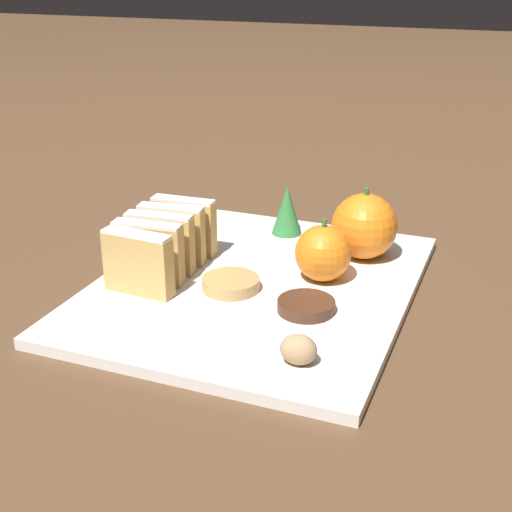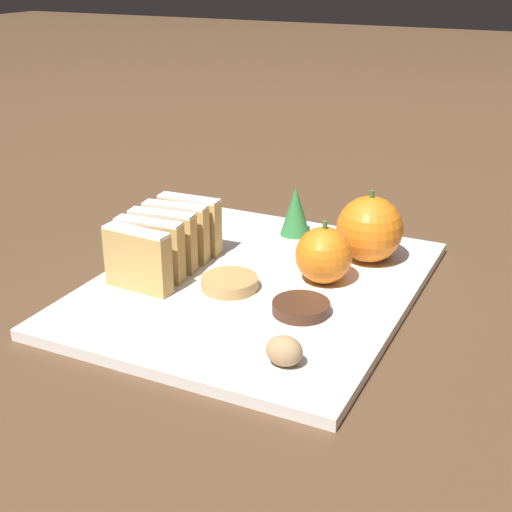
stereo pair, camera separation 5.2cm
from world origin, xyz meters
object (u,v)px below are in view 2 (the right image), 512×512
orange_far (370,229)px  walnut (284,351)px  chocolate_cookie (301,307)px  orange_near (324,255)px

orange_far → walnut: 0.25m
orange_far → chocolate_cookie: 0.16m
orange_near → orange_far: size_ratio=0.82×
orange_far → walnut: bearing=-89.1°
orange_near → walnut: 0.18m
orange_near → orange_far: bearing=71.2°
chocolate_cookie → orange_far: bearing=82.9°
walnut → orange_far: bearing=90.9°
orange_far → chocolate_cookie: (-0.02, -0.16, -0.03)m
orange_far → walnut: (0.00, -0.25, -0.02)m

